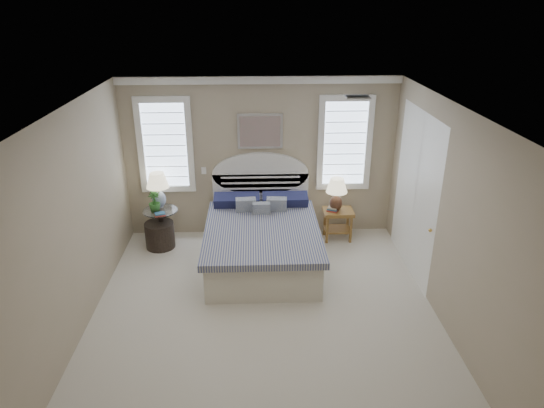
{
  "coord_description": "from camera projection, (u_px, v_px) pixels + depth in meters",
  "views": [
    {
      "loc": [
        -0.11,
        -5.24,
        3.83
      ],
      "look_at": [
        0.14,
        1.0,
        1.16
      ],
      "focal_mm": 32.0,
      "sensor_mm": 36.0,
      "label": 1
    }
  ],
  "objects": [
    {
      "name": "ceiling",
      "position": [
        263.0,
        110.0,
        5.26
      ],
      "size": [
        4.5,
        5.0,
        0.01
      ],
      "primitive_type": "cube",
      "color": "white",
      "rests_on": "wall_back"
    },
    {
      "name": "floor_pot",
      "position": [
        160.0,
        235.0,
        7.98
      ],
      "size": [
        0.63,
        0.63,
        0.43
      ],
      "primitive_type": "cylinder",
      "rotation": [
        0.0,
        0.0,
        0.43
      ],
      "color": "black",
      "rests_on": "floor"
    },
    {
      "name": "closet_door",
      "position": [
        415.0,
        194.0,
        7.03
      ],
      "size": [
        0.02,
        1.8,
        2.4
      ],
      "primitive_type": "cube",
      "color": "white",
      "rests_on": "floor"
    },
    {
      "name": "books_left",
      "position": [
        160.0,
        214.0,
        7.69
      ],
      "size": [
        0.19,
        0.16,
        0.05
      ],
      "rotation": [
        0.0,
        0.0,
        0.3
      ],
      "color": "#A9342A",
      "rests_on": "side_table_left"
    },
    {
      "name": "bed",
      "position": [
        262.0,
        238.0,
        7.51
      ],
      "size": [
        1.72,
        2.28,
        1.47
      ],
      "color": "beige",
      "rests_on": "floor"
    },
    {
      "name": "wall_left",
      "position": [
        73.0,
        225.0,
        5.71
      ],
      "size": [
        0.02,
        5.0,
        2.7
      ],
      "primitive_type": "cube",
      "color": "tan",
      "rests_on": "floor"
    },
    {
      "name": "wall_back",
      "position": [
        260.0,
        158.0,
        8.09
      ],
      "size": [
        4.5,
        0.02,
        2.7
      ],
      "primitive_type": "cube",
      "color": "tan",
      "rests_on": "floor"
    },
    {
      "name": "lamp_right",
      "position": [
        337.0,
        191.0,
        8.0
      ],
      "size": [
        0.39,
        0.39,
        0.57
      ],
      "rotation": [
        0.0,
        0.0,
        -0.13
      ],
      "color": "black",
      "rests_on": "nightstand_right"
    },
    {
      "name": "side_table_left",
      "position": [
        161.0,
        224.0,
        7.99
      ],
      "size": [
        0.56,
        0.56,
        0.63
      ],
      "color": "black",
      "rests_on": "floor"
    },
    {
      "name": "floor",
      "position": [
        265.0,
        316.0,
        6.32
      ],
      "size": [
        4.5,
        5.0,
        0.01
      ],
      "primitive_type": "cube",
      "color": "beige",
      "rests_on": "ground"
    },
    {
      "name": "wall_right",
      "position": [
        449.0,
        219.0,
        5.87
      ],
      "size": [
        0.02,
        5.0,
        2.7
      ],
      "primitive_type": "cube",
      "color": "tan",
      "rests_on": "floor"
    },
    {
      "name": "painting",
      "position": [
        260.0,
        131.0,
        7.87
      ],
      "size": [
        0.74,
        0.04,
        0.58
      ],
      "primitive_type": "cube",
      "color": "silver",
      "rests_on": "wall_back"
    },
    {
      "name": "lamp_left",
      "position": [
        158.0,
        186.0,
        7.88
      ],
      "size": [
        0.47,
        0.47,
        0.6
      ],
      "rotation": [
        0.0,
        0.0,
        -0.35
      ],
      "color": "silver",
      "rests_on": "side_table_left"
    },
    {
      "name": "window_left",
      "position": [
        165.0,
        145.0,
        7.91
      ],
      "size": [
        0.9,
        0.06,
        1.6
      ],
      "primitive_type": "cube",
      "color": "silver",
      "rests_on": "wall_back"
    },
    {
      "name": "hvac_vent",
      "position": [
        358.0,
        97.0,
        6.05
      ],
      "size": [
        0.3,
        0.2,
        0.02
      ],
      "primitive_type": "cube",
      "color": "#B2B2B2",
      "rests_on": "ceiling"
    },
    {
      "name": "books_right",
      "position": [
        333.0,
        209.0,
        8.09
      ],
      "size": [
        0.21,
        0.19,
        0.07
      ],
      "rotation": [
        0.0,
        0.0,
        -0.4
      ],
      "color": "#A9342A",
      "rests_on": "nightstand_right"
    },
    {
      "name": "crown_molding",
      "position": [
        260.0,
        80.0,
        7.54
      ],
      "size": [
        4.5,
        0.08,
        0.12
      ],
      "primitive_type": "cube",
      "color": "white",
      "rests_on": "wall_back"
    },
    {
      "name": "switch_plate",
      "position": [
        204.0,
        171.0,
        8.12
      ],
      "size": [
        0.08,
        0.01,
        0.12
      ],
      "primitive_type": "cube",
      "color": "white",
      "rests_on": "wall_back"
    },
    {
      "name": "nightstand_right",
      "position": [
        338.0,
        218.0,
        8.19
      ],
      "size": [
        0.5,
        0.4,
        0.53
      ],
      "color": "olive",
      "rests_on": "floor"
    },
    {
      "name": "potted_plant",
      "position": [
        154.0,
        202.0,
        7.78
      ],
      "size": [
        0.21,
        0.21,
        0.34
      ],
      "primitive_type": "imported",
      "rotation": [
        0.0,
        0.0,
        -0.07
      ],
      "color": "#2F702D",
      "rests_on": "side_table_left"
    },
    {
      "name": "window_right",
      "position": [
        345.0,
        143.0,
        8.02
      ],
      "size": [
        0.9,
        0.06,
        1.6
      ],
      "primitive_type": "cube",
      "color": "silver",
      "rests_on": "wall_back"
    }
  ]
}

